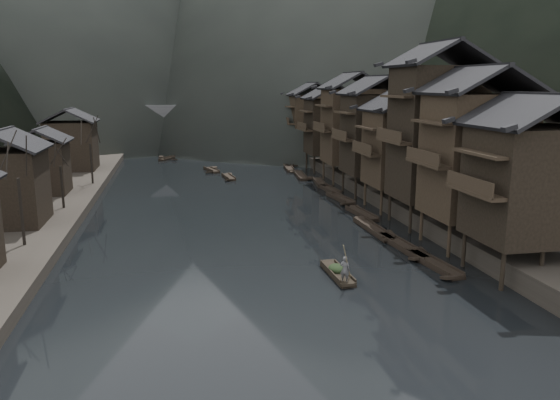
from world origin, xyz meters
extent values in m
plane|color=black|center=(0.00, 0.00, 0.00)|extent=(300.00, 300.00, 0.00)
cube|color=#2D2823|center=(35.00, 40.00, 0.90)|extent=(40.00, 200.00, 1.80)
cylinder|color=black|center=(14.20, -10.40, 1.30)|extent=(0.30, 0.30, 2.90)
cylinder|color=black|center=(14.20, -5.60, 1.30)|extent=(0.30, 0.30, 2.90)
cylinder|color=black|center=(16.95, -10.40, 1.30)|extent=(0.30, 0.30, 2.90)
cylinder|color=black|center=(16.95, -5.60, 1.30)|extent=(0.30, 0.30, 2.90)
cube|color=black|center=(17.30, -8.00, 6.42)|extent=(7.00, 6.00, 7.64)
cube|color=#2D2319|center=(13.30, -8.00, 6.04)|extent=(1.20, 5.70, 0.25)
cylinder|color=#2D2319|center=(14.20, -3.40, 1.30)|extent=(0.30, 0.30, 2.90)
cylinder|color=#2D2319|center=(14.20, 1.40, 1.30)|extent=(0.30, 0.30, 2.90)
cylinder|color=#2D2319|center=(16.95, -3.40, 1.30)|extent=(0.30, 0.30, 2.90)
cylinder|color=#2D2319|center=(16.95, 1.40, 1.30)|extent=(0.30, 0.30, 2.90)
cube|color=#2D2319|center=(17.30, -1.00, 7.42)|extent=(7.00, 6.00, 9.63)
cube|color=#2D2319|center=(13.30, -1.00, 6.93)|extent=(1.20, 5.70, 0.25)
cylinder|color=black|center=(14.20, 3.60, 1.30)|extent=(0.30, 0.30, 2.90)
cylinder|color=black|center=(14.20, 8.40, 1.30)|extent=(0.30, 0.30, 2.90)
cylinder|color=black|center=(16.95, 3.60, 1.30)|extent=(0.30, 0.30, 2.90)
cylinder|color=black|center=(16.95, 8.40, 1.30)|extent=(0.30, 0.30, 2.90)
cube|color=black|center=(17.30, 6.00, 8.56)|extent=(7.00, 6.00, 11.93)
cube|color=#2D2319|center=(13.30, 6.00, 7.97)|extent=(1.20, 5.70, 0.25)
cylinder|color=#2D2319|center=(14.20, 10.60, 1.30)|extent=(0.30, 0.30, 2.90)
cylinder|color=#2D2319|center=(14.20, 15.40, 1.30)|extent=(0.30, 0.30, 2.90)
cylinder|color=#2D2319|center=(16.95, 10.60, 1.30)|extent=(0.30, 0.30, 2.90)
cylinder|color=#2D2319|center=(16.95, 15.40, 1.30)|extent=(0.30, 0.30, 2.90)
cube|color=#2D2319|center=(17.30, 13.00, 6.46)|extent=(7.00, 6.00, 7.72)
cube|color=#2D2319|center=(13.30, 13.00, 6.07)|extent=(1.20, 5.70, 0.25)
cylinder|color=black|center=(14.20, 18.60, 1.30)|extent=(0.30, 0.30, 2.90)
cylinder|color=black|center=(14.20, 23.40, 1.30)|extent=(0.30, 0.30, 2.90)
cylinder|color=black|center=(16.95, 18.60, 1.30)|extent=(0.30, 0.30, 2.90)
cylinder|color=black|center=(16.95, 23.40, 1.30)|extent=(0.30, 0.30, 2.90)
cube|color=black|center=(17.30, 21.00, 7.19)|extent=(7.00, 6.00, 9.18)
cube|color=#2D2319|center=(13.30, 21.00, 6.73)|extent=(1.20, 5.70, 0.25)
cylinder|color=#2D2319|center=(14.20, 27.60, 1.30)|extent=(0.30, 0.30, 2.90)
cylinder|color=#2D2319|center=(14.20, 32.40, 1.30)|extent=(0.30, 0.30, 2.90)
cylinder|color=#2D2319|center=(16.95, 27.60, 1.30)|extent=(0.30, 0.30, 2.90)
cylinder|color=#2D2319|center=(16.95, 32.40, 1.30)|extent=(0.30, 0.30, 2.90)
cube|color=#2D2319|center=(17.30, 30.00, 7.48)|extent=(7.00, 6.00, 9.76)
cube|color=#2D2319|center=(13.30, 30.00, 6.99)|extent=(1.20, 5.70, 0.25)
cylinder|color=black|center=(14.20, 37.60, 1.30)|extent=(0.30, 0.30, 2.90)
cylinder|color=black|center=(14.20, 42.40, 1.30)|extent=(0.30, 0.30, 2.90)
cylinder|color=black|center=(16.95, 37.60, 1.30)|extent=(0.30, 0.30, 2.90)
cylinder|color=black|center=(16.95, 42.40, 1.30)|extent=(0.30, 0.30, 2.90)
cube|color=black|center=(17.30, 40.00, 6.71)|extent=(7.00, 6.00, 8.21)
cube|color=#2D2319|center=(13.30, 40.00, 6.30)|extent=(1.20, 5.70, 0.25)
cylinder|color=#2D2319|center=(14.20, 49.60, 1.30)|extent=(0.30, 0.30, 2.90)
cylinder|color=#2D2319|center=(14.20, 54.40, 1.30)|extent=(0.30, 0.30, 2.90)
cylinder|color=#2D2319|center=(16.95, 49.60, 1.30)|extent=(0.30, 0.30, 2.90)
cylinder|color=#2D2319|center=(16.95, 54.40, 1.30)|extent=(0.30, 0.30, 2.90)
cube|color=#2D2319|center=(17.30, 52.00, 6.86)|extent=(7.00, 6.00, 8.52)
cube|color=#2D2319|center=(13.30, 52.00, 6.44)|extent=(1.20, 5.70, 0.25)
cube|color=black|center=(-20.50, 10.00, 4.45)|extent=(6.00, 6.00, 6.50)
cube|color=black|center=(-20.50, 24.00, 4.10)|extent=(5.00, 5.00, 5.80)
cube|color=black|center=(-20.50, 42.00, 4.60)|extent=(6.50, 6.50, 6.80)
cylinder|color=black|center=(-17.00, 2.91, 3.78)|extent=(0.24, 0.24, 5.17)
cylinder|color=black|center=(-17.00, 15.82, 3.29)|extent=(0.24, 0.24, 4.17)
cylinder|color=black|center=(-17.00, 29.52, 3.66)|extent=(0.24, 0.24, 4.92)
cube|color=black|center=(12.10, -5.09, 0.15)|extent=(1.79, 6.46, 0.30)
cube|color=black|center=(12.10, -5.09, 0.33)|extent=(1.83, 6.34, 0.10)
cube|color=black|center=(12.43, -2.05, 0.29)|extent=(1.01, 0.88, 0.34)
cube|color=black|center=(11.77, -8.13, 0.29)|extent=(1.01, 0.88, 0.34)
cube|color=black|center=(11.68, -0.34, 0.15)|extent=(1.73, 7.49, 0.30)
cube|color=black|center=(11.68, -0.34, 0.33)|extent=(1.77, 7.35, 0.10)
cube|color=black|center=(11.98, 3.21, 0.29)|extent=(1.01, 0.98, 0.36)
cube|color=black|center=(11.38, -3.89, 0.29)|extent=(1.01, 0.98, 0.36)
cube|color=black|center=(11.26, 4.94, 0.15)|extent=(1.27, 7.58, 0.30)
cube|color=black|center=(11.26, 4.94, 0.33)|extent=(1.32, 7.43, 0.10)
cube|color=black|center=(11.34, 8.57, 0.29)|extent=(0.96, 0.95, 0.36)
cube|color=black|center=(11.18, 1.32, 0.29)|extent=(0.96, 0.95, 0.36)
cube|color=black|center=(12.23, 10.85, 0.15)|extent=(1.64, 5.98, 0.30)
cube|color=black|center=(12.23, 10.85, 0.33)|extent=(1.69, 5.87, 0.10)
cube|color=black|center=(12.49, 13.67, 0.29)|extent=(1.00, 0.81, 0.32)
cube|color=black|center=(11.96, 8.02, 0.29)|extent=(1.00, 0.81, 0.32)
cube|color=black|center=(12.33, 18.43, 0.15)|extent=(1.78, 6.21, 0.30)
cube|color=black|center=(12.33, 18.43, 0.33)|extent=(1.82, 6.09, 0.10)
cube|color=black|center=(12.66, 21.35, 0.29)|extent=(1.01, 0.86, 0.33)
cube|color=black|center=(12.01, 15.51, 0.29)|extent=(1.01, 0.86, 0.33)
cube|color=black|center=(12.59, 24.01, 0.15)|extent=(1.57, 6.08, 0.30)
cube|color=black|center=(12.59, 24.01, 0.33)|extent=(1.62, 5.97, 0.10)
cube|color=black|center=(12.82, 26.89, 0.29)|extent=(0.99, 0.82, 0.33)
cube|color=black|center=(12.36, 21.14, 0.29)|extent=(0.99, 0.82, 0.33)
cube|color=black|center=(12.70, 29.06, 0.15)|extent=(1.94, 6.77, 0.30)
cube|color=black|center=(12.70, 29.06, 0.33)|extent=(1.97, 6.64, 0.10)
cube|color=black|center=(12.29, 32.24, 0.29)|extent=(1.03, 0.93, 0.34)
cube|color=black|center=(13.10, 25.87, 0.29)|extent=(1.03, 0.93, 0.34)
cube|color=black|center=(11.47, 35.01, 0.15)|extent=(1.78, 7.33, 0.30)
cube|color=black|center=(11.47, 35.01, 0.33)|extent=(1.82, 7.19, 0.10)
cube|color=black|center=(11.14, 38.48, 0.29)|extent=(1.01, 0.97, 0.36)
cube|color=black|center=(11.80, 31.55, 0.29)|extent=(1.01, 0.97, 0.36)
cube|color=black|center=(11.35, 42.55, 0.15)|extent=(1.85, 7.20, 0.30)
cube|color=black|center=(11.35, 42.55, 0.33)|extent=(1.89, 7.06, 0.10)
cube|color=black|center=(10.99, 45.95, 0.29)|extent=(1.02, 0.97, 0.35)
cube|color=black|center=(11.72, 39.15, 0.29)|extent=(1.02, 0.97, 0.35)
cube|color=black|center=(12.32, 47.37, 0.15)|extent=(1.76, 7.02, 0.30)
cube|color=black|center=(12.32, 47.37, 0.33)|extent=(1.80, 6.89, 0.10)
cube|color=black|center=(12.01, 50.69, 0.29)|extent=(1.01, 0.94, 0.35)
cube|color=black|center=(12.64, 44.05, 0.29)|extent=(1.01, 0.94, 0.35)
cube|color=black|center=(11.58, 52.98, 0.15)|extent=(1.67, 6.54, 0.30)
cube|color=black|center=(11.58, 52.98, 0.33)|extent=(1.71, 6.42, 0.10)
cube|color=black|center=(11.86, 56.07, 0.29)|extent=(1.00, 0.88, 0.34)
cube|color=black|center=(11.31, 49.89, 0.29)|extent=(1.00, 0.88, 0.34)
cube|color=black|center=(1.24, 35.52, 0.15)|extent=(1.58, 5.06, 0.30)
cube|color=black|center=(1.24, 35.52, 0.33)|extent=(1.62, 4.97, 0.10)
cube|color=black|center=(1.52, 37.90, 0.29)|extent=(0.92, 0.72, 0.30)
cube|color=black|center=(0.96, 33.15, 0.29)|extent=(0.92, 0.72, 0.30)
cube|color=black|center=(-0.67, 42.46, 0.15)|extent=(2.22, 4.96, 0.30)
cube|color=black|center=(-0.67, 42.46, 0.33)|extent=(2.24, 4.88, 0.10)
cube|color=black|center=(-0.07, 44.72, 0.29)|extent=(0.98, 0.81, 0.30)
cube|color=black|center=(-1.27, 40.20, 0.29)|extent=(0.98, 0.81, 0.30)
cube|color=black|center=(-7.30, 57.48, 0.15)|extent=(3.31, 4.90, 0.30)
cube|color=black|center=(-7.30, 57.48, 0.33)|extent=(3.31, 4.84, 0.10)
cube|color=black|center=(-8.47, 59.60, 0.29)|extent=(1.05, 0.96, 0.30)
cube|color=black|center=(-6.13, 55.36, 0.29)|extent=(1.05, 0.96, 0.30)
cube|color=black|center=(-1.69, 74.69, 0.15)|extent=(2.38, 5.17, 0.30)
cube|color=black|center=(-1.69, 74.69, 0.33)|extent=(2.40, 5.08, 0.10)
cube|color=black|center=(-1.01, 77.04, 0.29)|extent=(0.99, 0.85, 0.30)
cube|color=black|center=(-2.38, 72.34, 0.29)|extent=(0.99, 0.85, 0.30)
cube|color=#4C4C4F|center=(0.00, 72.00, 7.20)|extent=(40.00, 6.00, 1.60)
cube|color=#4C4C4F|center=(0.00, 69.30, 8.50)|extent=(40.00, 0.50, 1.00)
cube|color=#4C4C4F|center=(0.00, 74.70, 8.50)|extent=(40.00, 0.50, 1.00)
cube|color=#4C4C4F|center=(-14.00, 72.00, 3.20)|extent=(3.20, 6.00, 6.40)
cube|color=#4C4C4F|center=(-4.50, 72.00, 3.20)|extent=(3.20, 6.00, 6.40)
cube|color=#4C4C4F|center=(4.50, 72.00, 3.20)|extent=(3.20, 6.00, 6.40)
cube|color=#4C4C4F|center=(14.00, 72.00, 3.20)|extent=(3.20, 6.00, 6.40)
cube|color=black|center=(4.65, -5.82, 0.15)|extent=(1.19, 4.81, 0.30)
cube|color=black|center=(4.65, -5.82, 0.33)|extent=(1.23, 4.72, 0.10)
cube|color=black|center=(4.72, -3.52, 0.29)|extent=(0.90, 0.63, 0.30)
cube|color=black|center=(4.58, -8.11, 0.29)|extent=(0.90, 0.63, 0.30)
ellipsoid|color=black|center=(4.66, -5.58, 0.78)|extent=(1.14, 1.50, 0.69)
imported|color=#535355|center=(4.59, -7.63, 1.33)|extent=(0.78, 0.74, 1.79)
cylinder|color=#8C7A51|center=(4.79, -7.63, 3.99)|extent=(1.35, 1.90, 3.53)
camera|label=1|loc=(-6.04, -40.16, 12.97)|focal=35.00mm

